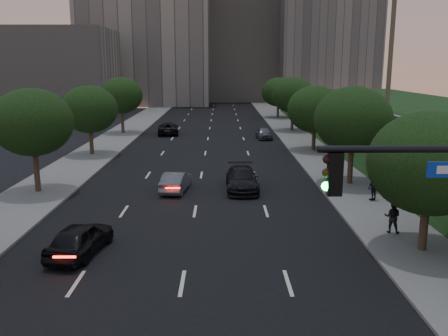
{
  "coord_description": "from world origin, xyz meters",
  "views": [
    {
      "loc": [
        1.47,
        -11.53,
        8.06
      ],
      "look_at": [
        1.6,
        9.01,
        3.6
      ],
      "focal_mm": 38.0,
      "sensor_mm": 36.0,
      "label": 1
    }
  ],
  "objects_px": {
    "sedan_far_right": "(264,133)",
    "pedestrian_c": "(374,188)",
    "sedan_mid_left": "(176,181)",
    "sedan_near_right": "(242,179)",
    "sedan_far_left": "(168,128)",
    "pedestrian_b": "(392,217)",
    "sedan_near_left": "(80,239)"
  },
  "relations": [
    {
      "from": "sedan_far_right",
      "to": "pedestrian_c",
      "type": "xyz_separation_m",
      "value": [
        4.34,
        -25.25,
        0.25
      ]
    },
    {
      "from": "sedan_mid_left",
      "to": "sedan_far_right",
      "type": "bearing_deg",
      "value": -101.7
    },
    {
      "from": "sedan_mid_left",
      "to": "sedan_near_right",
      "type": "distance_m",
      "value": 4.33
    },
    {
      "from": "sedan_far_left",
      "to": "pedestrian_b",
      "type": "bearing_deg",
      "value": 107.16
    },
    {
      "from": "sedan_far_right",
      "to": "pedestrian_c",
      "type": "relative_size",
      "value": 2.54
    },
    {
      "from": "sedan_near_left",
      "to": "sedan_far_right",
      "type": "xyz_separation_m",
      "value": [
        10.89,
        33.07,
        -0.05
      ]
    },
    {
      "from": "sedan_near_left",
      "to": "pedestrian_c",
      "type": "relative_size",
      "value": 2.73
    },
    {
      "from": "pedestrian_b",
      "to": "pedestrian_c",
      "type": "distance_m",
      "value": 5.64
    },
    {
      "from": "sedan_near_left",
      "to": "pedestrian_b",
      "type": "bearing_deg",
      "value": -161.74
    },
    {
      "from": "sedan_mid_left",
      "to": "pedestrian_c",
      "type": "xyz_separation_m",
      "value": [
        12.06,
        -2.77,
        0.26
      ]
    },
    {
      "from": "sedan_far_right",
      "to": "pedestrian_b",
      "type": "distance_m",
      "value": 31.02
    },
    {
      "from": "sedan_mid_left",
      "to": "pedestrian_b",
      "type": "relative_size",
      "value": 2.5
    },
    {
      "from": "sedan_far_left",
      "to": "sedan_far_right",
      "type": "bearing_deg",
      "value": 156.34
    },
    {
      "from": "sedan_near_left",
      "to": "sedan_mid_left",
      "type": "relative_size",
      "value": 1.06
    },
    {
      "from": "sedan_far_right",
      "to": "pedestrian_c",
      "type": "distance_m",
      "value": 25.62
    },
    {
      "from": "sedan_far_right",
      "to": "pedestrian_b",
      "type": "bearing_deg",
      "value": -88.31
    },
    {
      "from": "sedan_far_left",
      "to": "pedestrian_c",
      "type": "relative_size",
      "value": 3.32
    },
    {
      "from": "sedan_mid_left",
      "to": "sedan_far_left",
      "type": "bearing_deg",
      "value": -75.43
    },
    {
      "from": "sedan_far_left",
      "to": "sedan_far_right",
      "type": "relative_size",
      "value": 1.31
    },
    {
      "from": "sedan_mid_left",
      "to": "sedan_far_left",
      "type": "height_order",
      "value": "sedan_far_left"
    },
    {
      "from": "sedan_far_left",
      "to": "pedestrian_b",
      "type": "distance_m",
      "value": 37.35
    },
    {
      "from": "pedestrian_c",
      "to": "pedestrian_b",
      "type": "bearing_deg",
      "value": 51.35
    },
    {
      "from": "sedan_far_right",
      "to": "sedan_far_left",
      "type": "bearing_deg",
      "value": 157.35
    },
    {
      "from": "sedan_near_right",
      "to": "pedestrian_b",
      "type": "distance_m",
      "value": 10.99
    },
    {
      "from": "sedan_far_left",
      "to": "sedan_near_right",
      "type": "relative_size",
      "value": 1.01
    },
    {
      "from": "pedestrian_b",
      "to": "sedan_far_right",
      "type": "bearing_deg",
      "value": -60.6
    },
    {
      "from": "sedan_near_right",
      "to": "pedestrian_b",
      "type": "height_order",
      "value": "pedestrian_b"
    },
    {
      "from": "sedan_near_left",
      "to": "sedan_far_right",
      "type": "relative_size",
      "value": 1.08
    },
    {
      "from": "sedan_far_left",
      "to": "sedan_far_right",
      "type": "distance_m",
      "value": 11.63
    },
    {
      "from": "pedestrian_b",
      "to": "pedestrian_c",
      "type": "relative_size",
      "value": 1.03
    },
    {
      "from": "sedan_mid_left",
      "to": "sedan_far_right",
      "type": "xyz_separation_m",
      "value": [
        7.72,
        22.48,
        0.01
      ]
    },
    {
      "from": "sedan_near_right",
      "to": "pedestrian_c",
      "type": "relative_size",
      "value": 3.29
    }
  ]
}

